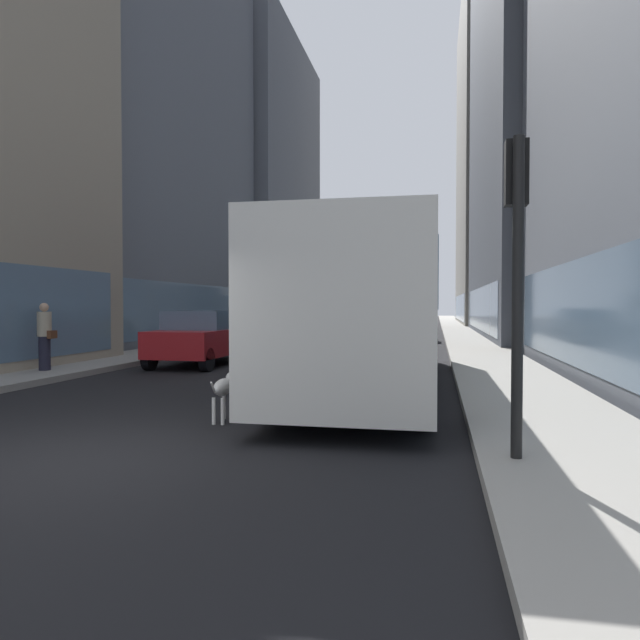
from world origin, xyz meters
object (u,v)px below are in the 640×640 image
Objects in this scene: car_silver_sedan at (394,319)px; car_red_coupe at (205,337)px; car_yellow_taxi at (323,326)px; pedestrian_in_coat at (18,336)px; car_grey_wagon at (411,324)px; transit_bus at (378,305)px; car_blue_hatchback at (357,331)px; pedestrian_with_handbag at (45,336)px; dalmatian_dog at (225,388)px; box_truck at (326,307)px; traffic_light_near at (517,243)px.

car_red_coupe is at bearing -99.65° from car_silver_sedan.
car_yellow_taxi is 2.69× the size of pedestrian_in_coat.
transit_bus is at bearing -90.00° from car_grey_wagon.
pedestrian_in_coat is at bearing -117.34° from car_grey_wagon.
car_red_coupe is at bearing -130.78° from car_blue_hatchback.
car_grey_wagon is 19.20m from pedestrian_with_handbag.
car_yellow_taxi is 13.40m from car_silver_sedan.
car_red_coupe is at bearing 114.93° from dalmatian_dog.
transit_bus is at bearing 65.86° from dalmatian_dog.
car_red_coupe is (-5.60, -13.68, 0.00)m from car_grey_wagon.
car_yellow_taxi is at bearing 112.80° from car_blue_hatchback.
car_blue_hatchback is 0.54× the size of box_truck.
transit_bus is 6.82× the size of pedestrian_in_coat.
car_grey_wagon is 19.61m from pedestrian_in_coat.
car_grey_wagon is 2.33× the size of pedestrian_in_coat.
transit_bus is 14.62m from car_yellow_taxi.
car_silver_sedan is (-1.60, 27.21, -0.96)m from transit_bus.
car_blue_hatchback and car_silver_sedan have the same top height.
pedestrian_with_handbag reaches higher than car_grey_wagon.
car_blue_hatchback is 18.90m from car_silver_sedan.
car_blue_hatchback is at bearing -67.20° from car_yellow_taxi.
car_red_coupe is at bearing -112.26° from car_grey_wagon.
transit_bus is at bearing -76.33° from box_truck.
traffic_light_near is at bearing -24.45° from dalmatian_dog.
traffic_light_near reaches higher than car_blue_hatchback.
car_yellow_taxi is at bearing 72.66° from pedestrian_with_handbag.
transit_bus is 27.28m from car_silver_sedan.
car_silver_sedan is at bearing 99.22° from car_grey_wagon.
car_silver_sedan is 28.26m from pedestrian_in_coat.
box_truck is at bearing 105.22° from car_blue_hatchback.
traffic_light_near reaches higher than car_silver_sedan.
dalmatian_dog is at bearing -83.48° from car_yellow_taxi.
car_yellow_taxi and car_blue_hatchback have the same top height.
pedestrian_with_handbag reaches higher than dalmatian_dog.
transit_bus is 6.82× the size of pedestrian_with_handbag.
transit_bus reaches higher than car_grey_wagon.
car_blue_hatchback is at bearing 88.59° from dalmatian_dog.
dalmatian_dog is (3.69, -27.28, -1.15)m from box_truck.
box_truck is 4.44× the size of pedestrian_in_coat.
pedestrian_with_handbag reaches higher than car_blue_hatchback.
pedestrian_in_coat is at bearing -98.39° from box_truck.
car_yellow_taxi is 6.19m from car_blue_hatchback.
pedestrian_with_handbag is at bearing -115.80° from car_grey_wagon.
box_truck reaches higher than pedestrian_in_coat.
car_blue_hatchback is 12.58m from dalmatian_dog.
car_yellow_taxi is at bearing 70.44° from pedestrian_in_coat.
car_silver_sedan is at bearing 79.69° from car_yellow_taxi.
pedestrian_in_coat reaches higher than car_blue_hatchback.
car_yellow_taxi is at bearing -100.31° from car_silver_sedan.
dalmatian_dog is (-1.91, -4.26, -1.26)m from transit_bus.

